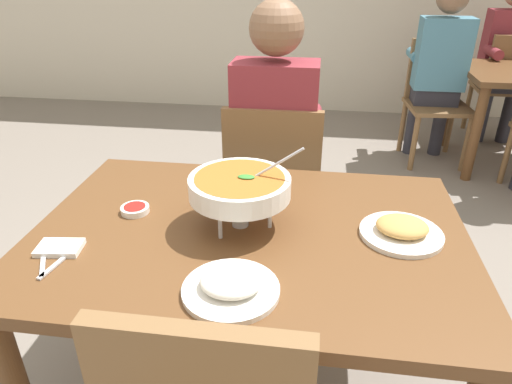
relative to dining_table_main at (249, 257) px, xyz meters
name	(u,v)px	position (x,y,z in m)	size (l,w,h in m)	color
dining_table_main	(249,257)	(0.00, 0.00, 0.00)	(1.29, 0.90, 0.72)	brown
chair_diner_main	(274,185)	(0.00, 0.74, -0.11)	(0.44, 0.44, 0.90)	brown
diner_main	(275,134)	(0.00, 0.77, 0.12)	(0.40, 0.45, 1.31)	#2D2D38
curry_bowl	(240,187)	(-0.03, 0.02, 0.23)	(0.33, 0.30, 0.26)	silver
rice_plate	(229,286)	(0.00, -0.29, 0.12)	(0.24, 0.24, 0.06)	white
appetizer_plate	(402,230)	(0.45, 0.03, 0.12)	(0.24, 0.24, 0.06)	white
sauce_dish	(135,209)	(-0.38, 0.05, 0.11)	(0.09, 0.09, 0.02)	white
napkin_folded	(60,248)	(-0.51, -0.18, 0.11)	(0.12, 0.08, 0.02)	white
fork_utensil	(43,259)	(-0.53, -0.23, 0.10)	(0.01, 0.17, 0.01)	silver
spoon_utensil	(61,260)	(-0.48, -0.23, 0.10)	(0.01, 0.17, 0.01)	silver
chair_bg_middle	(507,82)	(1.73, 2.91, -0.11)	(0.45, 0.45, 0.90)	brown
chair_bg_right	(436,94)	(1.07, 2.46, -0.11)	(0.48, 0.48, 0.90)	brown
patron_bg_middle	(507,52)	(1.69, 2.96, 0.12)	(0.40, 0.45, 1.31)	#2D2D38
patron_bg_right	(440,63)	(1.05, 2.43, 0.12)	(0.40, 0.45, 1.31)	#2D2D38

